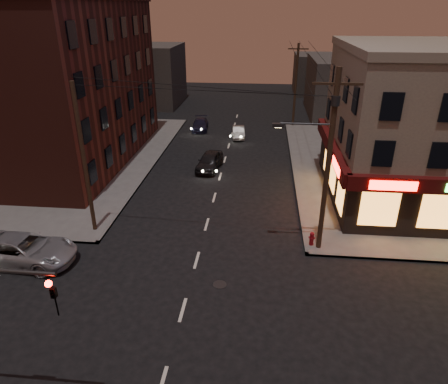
# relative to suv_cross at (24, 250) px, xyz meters

# --- Properties ---
(ground) EXTENTS (120.00, 120.00, 0.00)m
(ground) POSITION_rel_suv_cross_xyz_m (9.26, -2.91, -0.79)
(ground) COLOR black
(ground) RESTS_ON ground
(sidewalk_ne) EXTENTS (24.00, 28.00, 0.15)m
(sidewalk_ne) POSITION_rel_suv_cross_xyz_m (27.26, 16.09, -0.71)
(sidewalk_ne) COLOR #514F4C
(sidewalk_ne) RESTS_ON ground
(sidewalk_nw) EXTENTS (24.00, 28.00, 0.15)m
(sidewalk_nw) POSITION_rel_suv_cross_xyz_m (-8.74, 16.09, -0.71)
(sidewalk_nw) COLOR #514F4C
(sidewalk_nw) RESTS_ON ground
(brick_apartment) EXTENTS (12.00, 20.00, 13.00)m
(brick_apartment) POSITION_rel_suv_cross_xyz_m (-5.24, 16.09, 5.86)
(brick_apartment) COLOR #4D2019
(brick_apartment) RESTS_ON sidewalk_nw
(bg_building_ne_a) EXTENTS (10.00, 12.00, 7.00)m
(bg_building_ne_a) POSITION_rel_suv_cross_xyz_m (23.26, 35.09, 2.71)
(bg_building_ne_a) COLOR #3F3D3A
(bg_building_ne_a) RESTS_ON ground
(bg_building_nw) EXTENTS (9.00, 10.00, 8.00)m
(bg_building_nw) POSITION_rel_suv_cross_xyz_m (-3.74, 39.09, 3.21)
(bg_building_nw) COLOR #3F3D3A
(bg_building_nw) RESTS_ON ground
(bg_building_ne_b) EXTENTS (8.00, 8.00, 6.00)m
(bg_building_ne_b) POSITION_rel_suv_cross_xyz_m (21.26, 49.09, 2.21)
(bg_building_ne_b) COLOR #3F3D3A
(bg_building_ne_b) RESTS_ON ground
(utility_pole_main) EXTENTS (4.20, 0.44, 10.00)m
(utility_pole_main) POSITION_rel_suv_cross_xyz_m (15.94, 2.89, 4.97)
(utility_pole_main) COLOR #382619
(utility_pole_main) RESTS_ON sidewalk_ne
(utility_pole_far) EXTENTS (0.26, 0.26, 9.00)m
(utility_pole_far) POSITION_rel_suv_cross_xyz_m (16.06, 29.09, 3.86)
(utility_pole_far) COLOR #382619
(utility_pole_far) RESTS_ON sidewalk_ne
(utility_pole_west) EXTENTS (0.24, 0.24, 9.00)m
(utility_pole_west) POSITION_rel_suv_cross_xyz_m (2.46, 3.59, 3.86)
(utility_pole_west) COLOR #382619
(utility_pole_west) RESTS_ON sidewalk_nw
(suv_cross) EXTENTS (5.78, 2.89, 1.57)m
(suv_cross) POSITION_rel_suv_cross_xyz_m (0.00, 0.00, 0.00)
(suv_cross) COLOR #93959B
(suv_cross) RESTS_ON ground
(sedan_near) EXTENTS (2.25, 4.45, 1.45)m
(sedan_near) POSITION_rel_suv_cross_xyz_m (8.19, 14.65, -0.06)
(sedan_near) COLOR black
(sedan_near) RESTS_ON ground
(sedan_mid) EXTENTS (1.59, 3.65, 1.17)m
(sedan_mid) POSITION_rel_suv_cross_xyz_m (10.04, 24.03, -0.20)
(sedan_mid) COLOR slate
(sedan_mid) RESTS_ON ground
(sedan_far) EXTENTS (2.00, 4.25, 1.20)m
(sedan_far) POSITION_rel_suv_cross_xyz_m (5.55, 26.53, -0.19)
(sedan_far) COLOR black
(sedan_far) RESTS_ON ground
(fire_hydrant) EXTENTS (0.37, 0.37, 0.82)m
(fire_hydrant) POSITION_rel_suv_cross_xyz_m (15.67, 3.09, -0.19)
(fire_hydrant) COLOR maroon
(fire_hydrant) RESTS_ON sidewalk_ne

